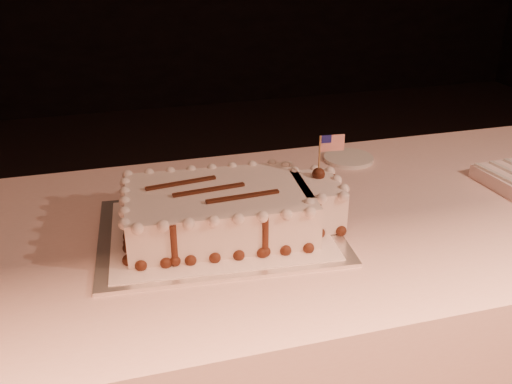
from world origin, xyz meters
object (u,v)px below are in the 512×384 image
object	(u,v)px
sheet_cake	(231,209)
side_plate	(348,158)
banquet_table	(364,337)
cake_board	(219,231)

from	to	relation	value
sheet_cake	side_plate	xyz separation A→B (m)	(0.40, 0.30, -0.05)
banquet_table	sheet_cake	distance (m)	0.55
side_plate	sheet_cake	bearing A→B (deg)	-143.25
banquet_table	cake_board	distance (m)	0.53
banquet_table	sheet_cake	size ratio (longest dim) A/B	5.06
banquet_table	cake_board	world-z (taller)	cake_board
cake_board	sheet_cake	world-z (taller)	sheet_cake
sheet_cake	side_plate	size ratio (longest dim) A/B	3.54
sheet_cake	side_plate	world-z (taller)	sheet_cake
banquet_table	side_plate	size ratio (longest dim) A/B	17.91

